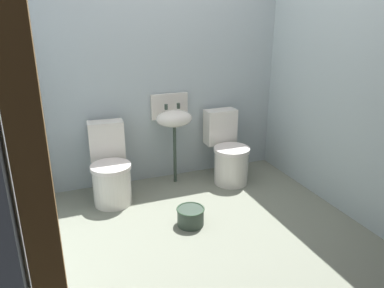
{
  "coord_description": "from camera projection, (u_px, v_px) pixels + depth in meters",
  "views": [
    {
      "loc": [
        -1.15,
        -2.68,
        1.85
      ],
      "look_at": [
        0.0,
        0.3,
        0.7
      ],
      "focal_mm": 34.73,
      "sensor_mm": 36.0,
      "label": 1
    }
  ],
  "objects": [
    {
      "name": "toilet_left",
      "position": [
        110.0,
        171.0,
        3.76
      ],
      "size": [
        0.43,
        0.61,
        0.78
      ],
      "rotation": [
        0.0,
        0.0,
        3.07
      ],
      "color": "silver",
      "rests_on": "ground"
    },
    {
      "name": "bucket",
      "position": [
        191.0,
        216.0,
        3.37
      ],
      "size": [
        0.26,
        0.26,
        0.17
      ],
      "color": "#324035",
      "rests_on": "ground"
    },
    {
      "name": "wall_back",
      "position": [
        161.0,
        82.0,
        4.07
      ],
      "size": [
        3.12,
        0.1,
        2.23
      ],
      "primitive_type": "cube",
      "color": "#A6B4B8",
      "rests_on": "ground"
    },
    {
      "name": "sink",
      "position": [
        173.0,
        117.0,
        4.03
      ],
      "size": [
        0.42,
        0.35,
        0.99
      ],
      "color": "#324035",
      "rests_on": "ground"
    },
    {
      "name": "toilet_right",
      "position": [
        228.0,
        153.0,
        4.2
      ],
      "size": [
        0.41,
        0.6,
        0.78
      ],
      "rotation": [
        0.0,
        0.0,
        3.16
      ],
      "color": "silver",
      "rests_on": "ground"
    },
    {
      "name": "ground_plane",
      "position": [
        204.0,
        231.0,
        3.38
      ],
      "size": [
        3.12,
        2.76,
        0.08
      ],
      "primitive_type": "cube",
      "color": "gray"
    },
    {
      "name": "wall_right",
      "position": [
        337.0,
        92.0,
        3.55
      ],
      "size": [
        0.1,
        2.56,
        2.23
      ],
      "primitive_type": "cube",
      "color": "#A3B3B6",
      "rests_on": "ground"
    },
    {
      "name": "wall_left",
      "position": [
        14.0,
        122.0,
        2.6
      ],
      "size": [
        0.1,
        2.56,
        2.23
      ],
      "primitive_type": "cube",
      "color": "#A2B1BD",
      "rests_on": "ground"
    },
    {
      "name": "wooden_door_post",
      "position": [
        35.0,
        186.0,
        1.66
      ],
      "size": [
        0.15,
        0.15,
        2.23
      ],
      "primitive_type": "cube",
      "color": "olive",
      "rests_on": "ground"
    }
  ]
}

